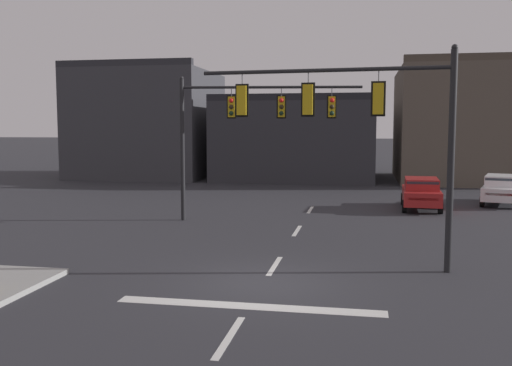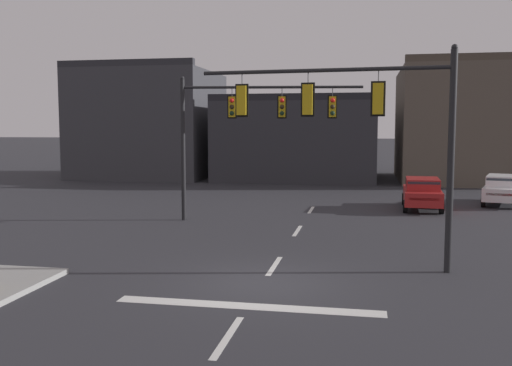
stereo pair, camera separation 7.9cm
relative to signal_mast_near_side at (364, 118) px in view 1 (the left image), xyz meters
name	(u,v)px [view 1 (the left image)]	position (x,y,z in m)	size (l,w,h in m)	color
ground_plane	(263,283)	(-2.59, -2.38, -4.47)	(400.00, 400.00, 0.00)	#2B2B30
stop_bar_paint	(249,306)	(-2.59, -4.38, -4.47)	(6.40, 0.50, 0.01)	silver
lane_centreline	(275,266)	(-2.59, -0.38, -4.47)	(0.16, 26.40, 0.01)	silver
signal_mast_near_side	(364,118)	(0.00, 0.00, 0.00)	(7.52, 0.82, 6.51)	black
signal_mast_far_side	(242,120)	(-5.32, 7.71, 0.05)	(7.99, 1.25, 6.44)	black
car_lot_nearside	(502,189)	(7.43, 15.49, -3.62)	(2.93, 4.72, 1.61)	silver
car_lot_middle	(421,193)	(2.96, 12.89, -3.62)	(2.07, 4.52, 1.61)	#A81E1E
building_row	(297,130)	(-5.33, 29.66, -0.49)	(35.54, 12.24, 9.30)	#38383D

